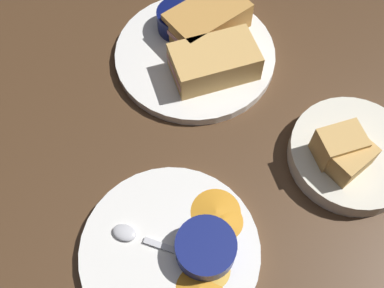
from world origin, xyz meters
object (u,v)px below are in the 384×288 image
at_px(plate_chips_companion, 170,251).
at_px(spoon_by_gravy_ramekin, 134,236).
at_px(ramekin_dark_sauce, 179,19).
at_px(spoon_by_dark_ramekin, 188,51).
at_px(bread_basket_rear, 350,154).
at_px(plate_sandwich_main, 195,55).
at_px(sandwich_half_far, 207,20).
at_px(sandwich_half_near, 214,62).
at_px(ramekin_light_gravy, 206,248).

bearing_deg(plate_chips_companion, spoon_by_gravy_ramekin, -55.69).
distance_m(ramekin_dark_sauce, spoon_by_dark_ramekin, 0.06).
relative_size(spoon_by_dark_ramekin, plate_chips_companion, 0.42).
relative_size(ramekin_dark_sauce, bread_basket_rear, 0.40).
bearing_deg(plate_sandwich_main, ramekin_dark_sauce, -99.08).
relative_size(sandwich_half_far, spoon_by_dark_ramekin, 1.38).
height_order(sandwich_half_near, ramekin_light_gravy, sandwich_half_near).
xyz_separation_m(sandwich_half_near, bread_basket_rear, (-0.06, 0.23, -0.02)).
xyz_separation_m(ramekin_dark_sauce, spoon_by_gravy_ramekin, (0.26, 0.26, -0.02)).
bearing_deg(spoon_by_dark_ramekin, plate_sandwich_main, 154.11).
height_order(ramekin_light_gravy, bread_basket_rear, bread_basket_rear).
xyz_separation_m(plate_sandwich_main, sandwich_half_far, (-0.04, -0.02, 0.03)).
bearing_deg(spoon_by_dark_ramekin, sandwich_half_far, -159.51).
bearing_deg(plate_chips_companion, sandwich_half_near, -138.64).
height_order(spoon_by_dark_ramekin, spoon_by_gravy_ramekin, same).
relative_size(ramekin_dark_sauce, spoon_by_dark_ramekin, 0.74).
xyz_separation_m(plate_chips_companion, ramekin_light_gravy, (-0.04, 0.03, 0.03)).
relative_size(ramekin_light_gravy, spoon_by_gravy_ramekin, 0.86).
bearing_deg(spoon_by_dark_ramekin, ramekin_light_gravy, 57.85).
bearing_deg(sandwich_half_near, spoon_by_gravy_ramekin, 31.60).
relative_size(plate_sandwich_main, ramekin_light_gravy, 3.39).
bearing_deg(ramekin_dark_sauce, spoon_by_dark_ramekin, 69.96).
relative_size(plate_sandwich_main, sandwich_half_near, 1.77).
distance_m(spoon_by_dark_ramekin, plate_chips_companion, 0.32).
xyz_separation_m(sandwich_half_near, plate_chips_companion, (0.22, 0.19, -0.03)).
height_order(sandwich_half_far, spoon_by_gravy_ramekin, sandwich_half_far).
distance_m(sandwich_half_far, ramekin_light_gravy, 0.37).
relative_size(spoon_by_gravy_ramekin, bread_basket_rear, 0.50).
bearing_deg(sandwich_half_far, bread_basket_rear, 93.92).
relative_size(sandwich_half_far, ramekin_light_gravy, 1.74).
height_order(sandwich_half_near, sandwich_half_far, same).
xyz_separation_m(spoon_by_dark_ramekin, plate_chips_companion, (0.21, 0.25, -0.01)).
bearing_deg(spoon_by_gravy_ramekin, bread_basket_rear, 165.36).
relative_size(plate_sandwich_main, plate_chips_companion, 1.12).
relative_size(sandwich_half_near, bread_basket_rear, 0.82).
bearing_deg(ramekin_dark_sauce, sandwich_half_far, 135.39).
bearing_deg(ramekin_light_gravy, spoon_by_dark_ramekin, -122.15).
height_order(plate_chips_companion, bread_basket_rear, bread_basket_rear).
relative_size(plate_sandwich_main, spoon_by_dark_ramekin, 2.68).
bearing_deg(ramekin_dark_sauce, ramekin_light_gravy, 59.63).
bearing_deg(spoon_by_gravy_ramekin, ramekin_dark_sauce, -134.63).
xyz_separation_m(plate_sandwich_main, spoon_by_dark_ramekin, (0.01, -0.00, 0.01)).
bearing_deg(sandwich_half_near, bread_basket_rear, 105.38).
bearing_deg(spoon_by_gravy_ramekin, ramekin_light_gravy, 131.94).
bearing_deg(sandwich_half_far, plate_sandwich_main, 29.92).
xyz_separation_m(sandwich_half_far, ramekin_light_gravy, (0.23, 0.30, -0.01)).
bearing_deg(plate_sandwich_main, spoon_by_dark_ramekin, -25.89).
bearing_deg(ramekin_dark_sauce, plate_chips_companion, 52.77).
distance_m(sandwich_half_far, spoon_by_gravy_ramekin, 0.37).
distance_m(ramekin_dark_sauce, ramekin_light_gravy, 0.38).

